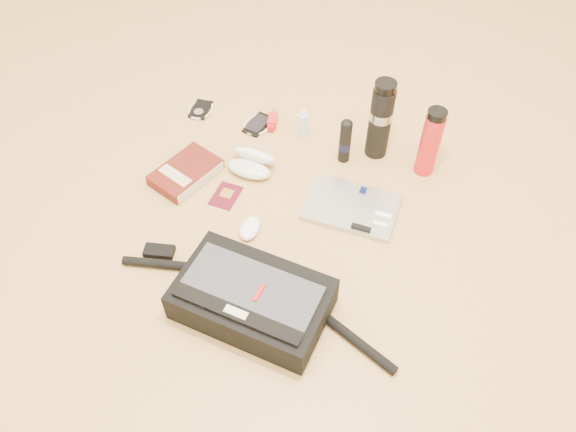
{
  "coord_description": "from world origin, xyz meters",
  "views": [
    {
      "loc": [
        0.39,
        -1.0,
        1.36
      ],
      "look_at": [
        0.04,
        0.04,
        0.06
      ],
      "focal_mm": 35.0,
      "sensor_mm": 36.0,
      "label": 1
    }
  ],
  "objects_px": {
    "messenger_bag": "(251,299)",
    "thermos_red": "(430,142)",
    "book": "(186,173)",
    "thermos_black": "(380,119)",
    "laptop": "(352,207)"
  },
  "relations": [
    {
      "from": "laptop",
      "to": "thermos_black",
      "type": "relative_size",
      "value": 0.99
    },
    {
      "from": "messenger_bag",
      "to": "book",
      "type": "bearing_deg",
      "value": 140.0
    },
    {
      "from": "book",
      "to": "thermos_red",
      "type": "relative_size",
      "value": 1.02
    },
    {
      "from": "book",
      "to": "thermos_black",
      "type": "distance_m",
      "value": 0.67
    },
    {
      "from": "laptop",
      "to": "thermos_red",
      "type": "height_order",
      "value": "thermos_red"
    },
    {
      "from": "book",
      "to": "thermos_black",
      "type": "relative_size",
      "value": 0.88
    },
    {
      "from": "messenger_bag",
      "to": "thermos_black",
      "type": "height_order",
      "value": "thermos_black"
    },
    {
      "from": "messenger_bag",
      "to": "thermos_black",
      "type": "bearing_deg",
      "value": 81.94
    },
    {
      "from": "messenger_bag",
      "to": "thermos_black",
      "type": "distance_m",
      "value": 0.76
    },
    {
      "from": "messenger_bag",
      "to": "thermos_red",
      "type": "bearing_deg",
      "value": 68.78
    },
    {
      "from": "thermos_black",
      "to": "messenger_bag",
      "type": "bearing_deg",
      "value": -103.94
    },
    {
      "from": "messenger_bag",
      "to": "thermos_red",
      "type": "relative_size",
      "value": 3.3
    },
    {
      "from": "messenger_bag",
      "to": "thermos_red",
      "type": "xyz_separation_m",
      "value": [
        0.36,
        0.7,
        0.07
      ]
    },
    {
      "from": "messenger_bag",
      "to": "thermos_red",
      "type": "distance_m",
      "value": 0.79
    },
    {
      "from": "book",
      "to": "laptop",
      "type": "bearing_deg",
      "value": 24.23
    }
  ]
}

